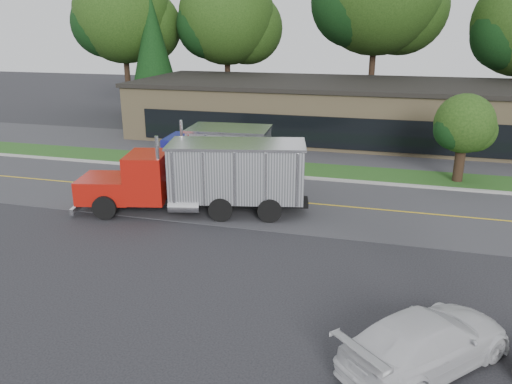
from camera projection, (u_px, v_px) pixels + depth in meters
ground at (196, 282)px, 17.23m from camera, size 140.00×140.00×0.00m
road at (261, 199)px, 25.47m from camera, size 60.00×8.00×0.02m
center_line at (261, 199)px, 25.47m from camera, size 60.00×0.12×0.01m
curb at (279, 177)px, 29.32m from camera, size 60.00×0.30×0.12m
grass_verge at (286, 169)px, 30.97m from camera, size 60.00×3.40×0.03m
far_parking at (300, 150)px, 35.54m from camera, size 60.00×7.00×0.02m
strip_mall at (339, 111)px, 39.91m from camera, size 32.00×12.00×4.00m
tree_far_a at (125, 19)px, 48.71m from camera, size 10.03×9.44×14.30m
tree_far_b at (229, 21)px, 48.11m from camera, size 9.81×9.24×14.00m
evergreen_left at (153, 50)px, 46.70m from camera, size 5.05×5.05×11.48m
tree_verge at (465, 127)px, 27.51m from camera, size 3.48×3.27×4.96m
dump_truck_red at (206, 175)px, 23.18m from camera, size 10.82×4.68×3.36m
dump_truck_blue at (212, 156)px, 26.72m from camera, size 7.25×3.14×3.36m
rally_car at (427, 340)px, 12.77m from camera, size 5.00×5.19×1.49m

